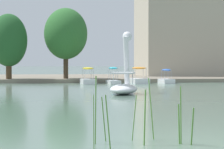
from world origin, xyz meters
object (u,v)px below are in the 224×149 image
pedal_boat_blue (166,79)px  pedal_boat_orange (139,79)px  swan_boat (124,82)px  tree_sapling_by_fence (66,34)px  pedal_boat_cyan (113,79)px  pedal_boat_yellow (88,79)px  tree_broadleaf_left (9,40)px

pedal_boat_blue → pedal_boat_orange: bearing=-177.6°
pedal_boat_orange → pedal_boat_blue: bearing=2.4°
swan_boat → tree_sapling_by_fence: tree_sapling_by_fence is taller
swan_boat → pedal_boat_cyan: 12.96m
pedal_boat_cyan → tree_sapling_by_fence: size_ratio=0.29×
pedal_boat_yellow → pedal_boat_cyan: bearing=0.9°
swan_boat → pedal_boat_blue: swan_boat is taller
pedal_boat_cyan → tree_sapling_by_fence: bearing=144.0°
pedal_boat_orange → tree_sapling_by_fence: 8.76m
pedal_boat_orange → pedal_boat_cyan: size_ratio=1.20×
pedal_boat_blue → tree_broadleaf_left: 15.84m
pedal_boat_cyan → pedal_boat_yellow: pedal_boat_cyan is taller
pedal_boat_blue → pedal_boat_orange: size_ratio=0.81×
tree_broadleaf_left → tree_sapling_by_fence: (5.58, 0.19, 0.70)m
pedal_boat_orange → tree_sapling_by_fence: (-6.92, 3.07, 4.39)m
pedal_boat_blue → pedal_boat_cyan: size_ratio=0.97×
pedal_boat_yellow → swan_boat: bearing=-82.4°
pedal_boat_blue → pedal_boat_cyan: pedal_boat_cyan is taller
tree_broadleaf_left → swan_boat: bearing=-59.6°
swan_boat → pedal_boat_orange: size_ratio=1.58×
pedal_boat_blue → pedal_boat_yellow: size_ratio=0.84×
swan_boat → pedal_boat_orange: swan_boat is taller
pedal_boat_orange → pedal_boat_cyan: same height
swan_boat → tree_sapling_by_fence: (-3.82, 16.18, 4.12)m
swan_boat → tree_sapling_by_fence: bearing=103.3°
pedal_boat_orange → pedal_boat_yellow: size_ratio=1.04×
pedal_boat_yellow → tree_sapling_by_fence: 5.86m
pedal_boat_orange → swan_boat: bearing=-103.3°
pedal_boat_orange → tree_sapling_by_fence: bearing=156.1°
pedal_boat_yellow → tree_broadleaf_left: bearing=158.1°
swan_boat → pedal_boat_blue: size_ratio=1.96×
swan_boat → pedal_boat_cyan: bearing=87.2°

